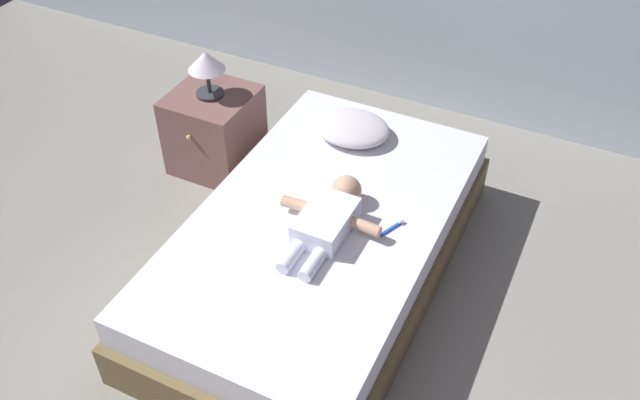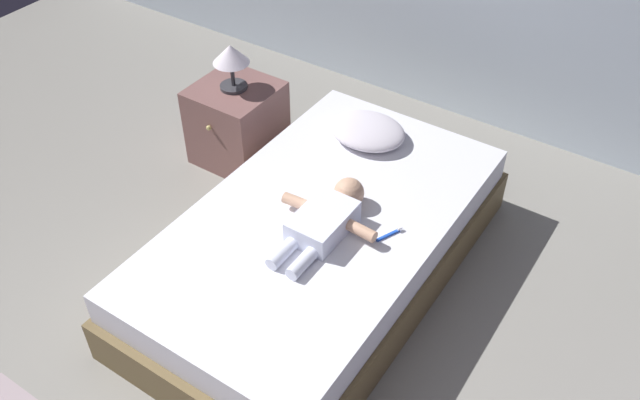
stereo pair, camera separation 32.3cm
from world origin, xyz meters
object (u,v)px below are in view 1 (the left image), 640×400
baby (329,217)px  toothbrush (392,227)px  bed (320,246)px  nightstand (215,130)px  lamp (206,64)px  pillow (352,128)px

baby → toothbrush: 0.31m
bed → nightstand: nightstand is taller
bed → baby: baby is taller
toothbrush → lamp: (-1.34, 0.50, 0.28)m
toothbrush → lamp: 1.46m
baby → lamp: (-1.06, 0.62, 0.23)m
toothbrush → nightstand: (-1.34, 0.50, -0.17)m
bed → lamp: 1.25m
toothbrush → nightstand: size_ratio=0.27×
baby → lamp: 1.25m
nightstand → lamp: bearing=90.0°
bed → pillow: pillow is taller
baby → nightstand: 1.25m
baby → lamp: lamp is taller
bed → baby: (0.07, -0.05, 0.27)m
pillow → nightstand: size_ratio=0.85×
pillow → toothbrush: pillow is taller
bed → toothbrush: size_ratio=14.91×
lamp → baby: bearing=-30.2°
pillow → bed: bearing=-79.0°
nightstand → lamp: size_ratio=1.81×
toothbrush → nightstand: bearing=159.6°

